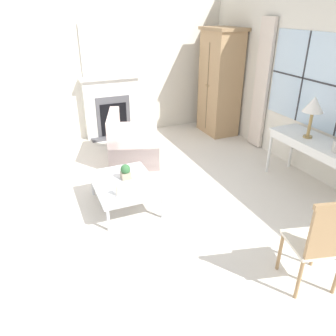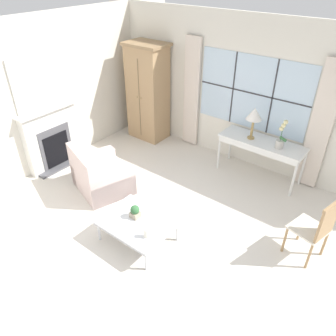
{
  "view_description": "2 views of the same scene",
  "coord_description": "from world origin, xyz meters",
  "px_view_note": "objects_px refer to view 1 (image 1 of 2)",
  "views": [
    {
      "loc": [
        3.53,
        -0.95,
        2.46
      ],
      "look_at": [
        0.21,
        0.46,
        0.67
      ],
      "focal_mm": 35.0,
      "sensor_mm": 36.0,
      "label": 1
    },
    {
      "loc": [
        2.32,
        -2.5,
        3.59
      ],
      "look_at": [
        -0.22,
        0.76,
        0.88
      ],
      "focal_mm": 35.0,
      "sensor_mm": 36.0,
      "label": 2
    }
  ],
  "objects_px": {
    "side_chair_wooden": "(321,240)",
    "pillar_candle": "(119,191)",
    "fireplace": "(111,102)",
    "console_table": "(320,148)",
    "coffee_table": "(125,184)",
    "armchair_upholstered": "(132,146)",
    "armoire": "(220,83)",
    "potted_plant_small": "(126,172)",
    "table_lamp": "(314,106)"
  },
  "relations": [
    {
      "from": "side_chair_wooden",
      "to": "pillar_candle",
      "type": "height_order",
      "value": "side_chair_wooden"
    },
    {
      "from": "side_chair_wooden",
      "to": "pillar_candle",
      "type": "bearing_deg",
      "value": -142.61
    },
    {
      "from": "fireplace",
      "to": "console_table",
      "type": "height_order",
      "value": "fireplace"
    },
    {
      "from": "fireplace",
      "to": "coffee_table",
      "type": "distance_m",
      "value": 2.8
    },
    {
      "from": "armchair_upholstered",
      "to": "armoire",
      "type": "bearing_deg",
      "value": 108.15
    },
    {
      "from": "armoire",
      "to": "potted_plant_small",
      "type": "height_order",
      "value": "armoire"
    },
    {
      "from": "armoire",
      "to": "coffee_table",
      "type": "height_order",
      "value": "armoire"
    },
    {
      "from": "table_lamp",
      "to": "potted_plant_small",
      "type": "relative_size",
      "value": 2.91
    },
    {
      "from": "table_lamp",
      "to": "armchair_upholstered",
      "type": "height_order",
      "value": "table_lamp"
    },
    {
      "from": "armchair_upholstered",
      "to": "pillar_candle",
      "type": "xyz_separation_m",
      "value": [
        1.69,
        -0.69,
        0.16
      ]
    },
    {
      "from": "armoire",
      "to": "table_lamp",
      "type": "height_order",
      "value": "armoire"
    },
    {
      "from": "armchair_upholstered",
      "to": "coffee_table",
      "type": "distance_m",
      "value": 1.48
    },
    {
      "from": "fireplace",
      "to": "console_table",
      "type": "distance_m",
      "value": 3.99
    },
    {
      "from": "side_chair_wooden",
      "to": "potted_plant_small",
      "type": "bearing_deg",
      "value": -151.94
    },
    {
      "from": "armchair_upholstered",
      "to": "side_chair_wooden",
      "type": "bearing_deg",
      "value": 11.04
    },
    {
      "from": "fireplace",
      "to": "armoire",
      "type": "bearing_deg",
      "value": 73.03
    },
    {
      "from": "armchair_upholstered",
      "to": "pillar_candle",
      "type": "height_order",
      "value": "armchair_upholstered"
    },
    {
      "from": "armoire",
      "to": "console_table",
      "type": "relative_size",
      "value": 1.35
    },
    {
      "from": "fireplace",
      "to": "coffee_table",
      "type": "height_order",
      "value": "fireplace"
    },
    {
      "from": "potted_plant_small",
      "to": "pillar_candle",
      "type": "bearing_deg",
      "value": -27.16
    },
    {
      "from": "armoire",
      "to": "armchair_upholstered",
      "type": "distance_m",
      "value": 2.37
    },
    {
      "from": "table_lamp",
      "to": "armchair_upholstered",
      "type": "xyz_separation_m",
      "value": [
        -1.82,
        -2.1,
        -0.95
      ]
    },
    {
      "from": "side_chair_wooden",
      "to": "fireplace",
      "type": "bearing_deg",
      "value": -172.1
    },
    {
      "from": "console_table",
      "to": "coffee_table",
      "type": "height_order",
      "value": "console_table"
    },
    {
      "from": "fireplace",
      "to": "potted_plant_small",
      "type": "height_order",
      "value": "fireplace"
    },
    {
      "from": "coffee_table",
      "to": "potted_plant_small",
      "type": "bearing_deg",
      "value": 150.31
    },
    {
      "from": "side_chair_wooden",
      "to": "coffee_table",
      "type": "xyz_separation_m",
      "value": [
        -2.11,
        -1.21,
        -0.25
      ]
    },
    {
      "from": "table_lamp",
      "to": "coffee_table",
      "type": "xyz_separation_m",
      "value": [
        -0.44,
        -2.63,
        -0.89
      ]
    },
    {
      "from": "armchair_upholstered",
      "to": "potted_plant_small",
      "type": "distance_m",
      "value": 1.4
    },
    {
      "from": "armchair_upholstered",
      "to": "potted_plant_small",
      "type": "bearing_deg",
      "value": -20.65
    },
    {
      "from": "coffee_table",
      "to": "potted_plant_small",
      "type": "height_order",
      "value": "potted_plant_small"
    },
    {
      "from": "fireplace",
      "to": "pillar_candle",
      "type": "distance_m",
      "value": 3.13
    },
    {
      "from": "armoire",
      "to": "pillar_candle",
      "type": "height_order",
      "value": "armoire"
    },
    {
      "from": "armoire",
      "to": "side_chair_wooden",
      "type": "distance_m",
      "value": 4.46
    },
    {
      "from": "console_table",
      "to": "potted_plant_small",
      "type": "height_order",
      "value": "console_table"
    },
    {
      "from": "fireplace",
      "to": "side_chair_wooden",
      "type": "xyz_separation_m",
      "value": [
        4.83,
        0.67,
        -0.14
      ]
    },
    {
      "from": "armoire",
      "to": "side_chair_wooden",
      "type": "xyz_separation_m",
      "value": [
        4.19,
        -1.45,
        -0.47
      ]
    },
    {
      "from": "console_table",
      "to": "potted_plant_small",
      "type": "distance_m",
      "value": 2.73
    },
    {
      "from": "table_lamp",
      "to": "armchair_upholstered",
      "type": "relative_size",
      "value": 0.5
    },
    {
      "from": "coffee_table",
      "to": "console_table",
      "type": "bearing_deg",
      "value": 76.13
    },
    {
      "from": "armoire",
      "to": "pillar_candle",
      "type": "distance_m",
      "value": 3.75
    },
    {
      "from": "armchair_upholstered",
      "to": "pillar_candle",
      "type": "distance_m",
      "value": 1.84
    },
    {
      "from": "armoire",
      "to": "console_table",
      "type": "distance_m",
      "value": 2.76
    },
    {
      "from": "armoire",
      "to": "coffee_table",
      "type": "xyz_separation_m",
      "value": [
        2.07,
        -2.66,
        -0.72
      ]
    },
    {
      "from": "table_lamp",
      "to": "coffee_table",
      "type": "height_order",
      "value": "table_lamp"
    },
    {
      "from": "side_chair_wooden",
      "to": "coffee_table",
      "type": "bearing_deg",
      "value": -150.11
    },
    {
      "from": "armchair_upholstered",
      "to": "coffee_table",
      "type": "height_order",
      "value": "armchair_upholstered"
    },
    {
      "from": "potted_plant_small",
      "to": "coffee_table",
      "type": "bearing_deg",
      "value": -29.69
    },
    {
      "from": "fireplace",
      "to": "pillar_candle",
      "type": "height_order",
      "value": "fireplace"
    },
    {
      "from": "armoire",
      "to": "potted_plant_small",
      "type": "xyz_separation_m",
      "value": [
        1.99,
        -2.62,
        -0.58
      ]
    }
  ]
}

